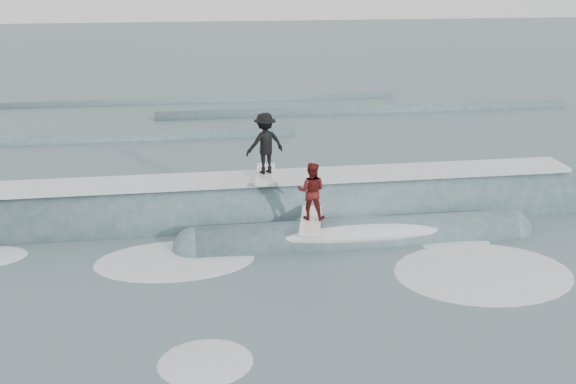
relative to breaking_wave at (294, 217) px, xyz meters
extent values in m
plane|color=#425C60|center=(-0.28, -3.68, -0.04)|extent=(160.00, 160.00, 0.00)
cylinder|color=#355359|center=(-0.28, 0.34, -0.04)|extent=(19.32, 2.32, 2.32)
sphere|color=#355359|center=(9.38, 0.34, -0.04)|extent=(2.32, 2.32, 2.32)
cylinder|color=#355359|center=(1.52, -1.86, -0.04)|extent=(9.00, 1.26, 1.26)
sphere|color=#355359|center=(-2.98, -1.86, -0.04)|extent=(1.26, 1.26, 1.26)
sphere|color=#355359|center=(6.02, -1.86, -0.04)|extent=(1.26, 1.26, 1.26)
cube|color=white|center=(-0.28, 0.34, 1.19)|extent=(18.00, 1.30, 0.14)
ellipsoid|color=white|center=(1.52, -1.86, 0.26)|extent=(7.60, 1.30, 0.60)
cube|color=silver|center=(-0.82, 0.34, 1.31)|extent=(0.83, 2.06, 0.10)
imported|color=black|center=(-0.82, 0.34, 2.27)|extent=(1.33, 1.01, 1.82)
cube|color=white|center=(0.17, -1.86, 0.65)|extent=(0.97, 2.07, 0.10)
imported|color=#4E110E|center=(0.17, -1.86, 1.49)|extent=(0.91, 0.79, 1.58)
ellipsoid|color=white|center=(4.10, -4.28, -0.04)|extent=(4.53, 3.09, 0.10)
ellipsoid|color=white|center=(-3.52, -2.44, -0.04)|extent=(3.56, 2.43, 0.10)
ellipsoid|color=white|center=(-2.86, -7.16, -0.04)|extent=(2.23, 1.52, 0.10)
ellipsoid|color=white|center=(4.13, -2.48, -0.04)|extent=(1.76, 1.20, 0.10)
cylinder|color=#355359|center=(-9.36, 10.32, -0.04)|extent=(22.00, 0.70, 0.70)
cylinder|color=#355359|center=(6.19, 14.32, -0.04)|extent=(22.00, 0.80, 0.80)
cylinder|color=#355359|center=(-2.28, 18.32, -0.04)|extent=(22.00, 0.60, 0.60)
camera|label=1|loc=(-2.84, -17.86, 7.17)|focal=40.00mm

